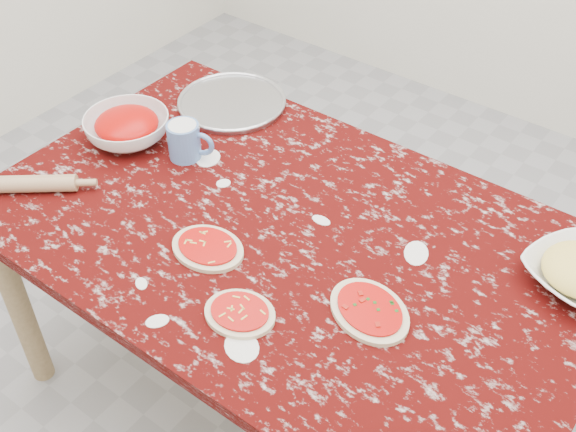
# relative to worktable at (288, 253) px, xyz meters

# --- Properties ---
(ground) EXTENTS (4.00, 4.00, 0.00)m
(ground) POSITION_rel_worktable_xyz_m (0.00, 0.00, -0.67)
(ground) COLOR gray
(worktable) EXTENTS (1.60, 1.00, 0.75)m
(worktable) POSITION_rel_worktable_xyz_m (0.00, 0.00, 0.00)
(worktable) COLOR #350503
(worktable) RESTS_ON ground
(pizza_tray) EXTENTS (0.40, 0.40, 0.01)m
(pizza_tray) POSITION_rel_worktable_xyz_m (-0.50, 0.37, 0.09)
(pizza_tray) COLOR #B2B2B7
(pizza_tray) RESTS_ON worktable
(sauce_bowl) EXTENTS (0.26, 0.26, 0.08)m
(sauce_bowl) POSITION_rel_worktable_xyz_m (-0.63, 0.04, 0.12)
(sauce_bowl) COLOR white
(sauce_bowl) RESTS_ON worktable
(flour_mug) EXTENTS (0.14, 0.09, 0.11)m
(flour_mug) POSITION_rel_worktable_xyz_m (-0.43, 0.08, 0.14)
(flour_mug) COLOR #567CBD
(flour_mug) RESTS_ON worktable
(pizza_left) EXTENTS (0.20, 0.16, 0.02)m
(pizza_left) POSITION_rel_worktable_xyz_m (-0.12, -0.18, 0.09)
(pizza_left) COLOR beige
(pizza_left) RESTS_ON worktable
(pizza_mid) EXTENTS (0.19, 0.17, 0.02)m
(pizza_mid) POSITION_rel_worktable_xyz_m (0.08, -0.30, 0.09)
(pizza_mid) COLOR beige
(pizza_mid) RESTS_ON worktable
(pizza_right) EXTENTS (0.25, 0.22, 0.02)m
(pizza_right) POSITION_rel_worktable_xyz_m (0.32, -0.11, 0.09)
(pizza_right) COLOR beige
(pizza_right) RESTS_ON worktable
(rolling_pin) EXTENTS (0.22, 0.19, 0.05)m
(rolling_pin) POSITION_rel_worktable_xyz_m (-0.66, -0.29, 0.11)
(rolling_pin) COLOR tan
(rolling_pin) RESTS_ON worktable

